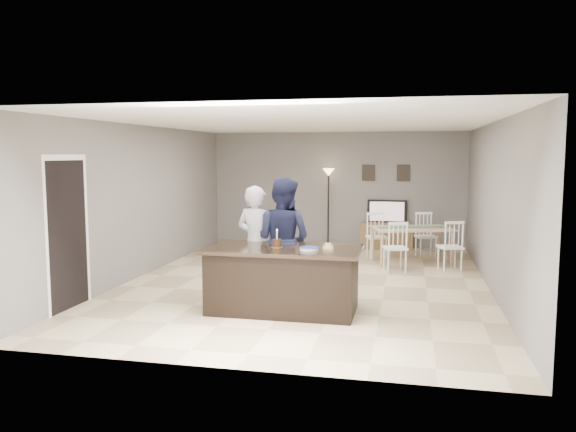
% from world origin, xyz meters
% --- Properties ---
extents(floor, '(8.00, 8.00, 0.00)m').
position_xyz_m(floor, '(0.00, 0.00, 0.00)').
color(floor, tan).
rests_on(floor, ground).
extents(room_shell, '(8.00, 8.00, 8.00)m').
position_xyz_m(room_shell, '(0.00, 0.00, 1.68)').
color(room_shell, slate).
rests_on(room_shell, floor).
extents(kitchen_island, '(2.15, 1.10, 0.90)m').
position_xyz_m(kitchen_island, '(0.00, -1.80, 0.45)').
color(kitchen_island, black).
rests_on(kitchen_island, floor).
extents(tv_console, '(1.20, 0.40, 0.60)m').
position_xyz_m(tv_console, '(1.20, 3.77, 0.30)').
color(tv_console, brown).
rests_on(tv_console, floor).
extents(television, '(0.91, 0.12, 0.53)m').
position_xyz_m(television, '(1.20, 3.84, 0.86)').
color(television, black).
rests_on(television, tv_console).
extents(tv_screen_glow, '(0.78, 0.00, 0.78)m').
position_xyz_m(tv_screen_glow, '(1.20, 3.76, 0.87)').
color(tv_screen_glow, orange).
rests_on(tv_screen_glow, tv_console).
extents(picture_frames, '(1.10, 0.02, 0.38)m').
position_xyz_m(picture_frames, '(1.15, 3.98, 1.75)').
color(picture_frames, black).
rests_on(picture_frames, room_shell).
extents(doorway, '(0.00, 2.10, 2.65)m').
position_xyz_m(doorway, '(-2.99, -2.30, 1.26)').
color(doorway, black).
rests_on(doorway, floor).
extents(woman, '(0.72, 0.59, 1.72)m').
position_xyz_m(woman, '(-0.54, -1.25, 0.86)').
color(woman, '#B6B6BA').
rests_on(woman, floor).
extents(man, '(1.06, 0.92, 1.85)m').
position_xyz_m(man, '(-0.13, -1.25, 0.92)').
color(man, '#171A33').
rests_on(man, floor).
extents(birthday_cake, '(0.16, 0.16, 0.25)m').
position_xyz_m(birthday_cake, '(-0.09, -1.80, 0.96)').
color(birthday_cake, gold).
rests_on(birthday_cake, kitchen_island).
extents(plate_stack, '(0.26, 0.26, 0.04)m').
position_xyz_m(plate_stack, '(0.39, -1.94, 0.92)').
color(plate_stack, white).
rests_on(plate_stack, kitchen_island).
extents(dining_table, '(1.93, 2.11, 0.95)m').
position_xyz_m(dining_table, '(1.76, 2.09, 0.60)').
color(dining_table, tan).
rests_on(dining_table, floor).
extents(floor_lamp, '(0.28, 0.28, 1.85)m').
position_xyz_m(floor_lamp, '(-0.16, 3.79, 1.43)').
color(floor_lamp, black).
rests_on(floor_lamp, floor).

